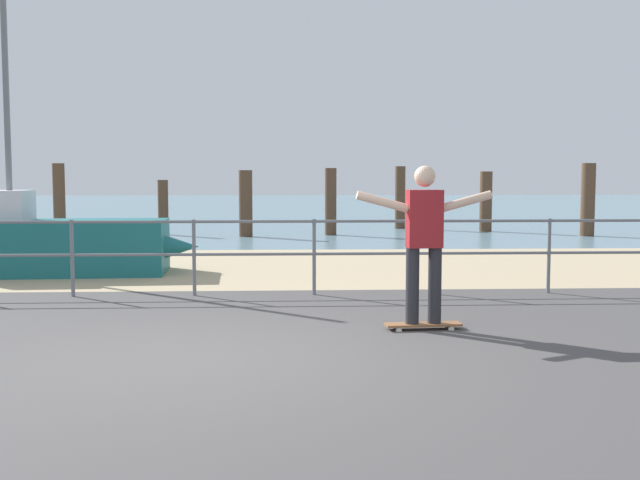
{
  "coord_description": "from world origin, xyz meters",
  "views": [
    {
      "loc": [
        0.64,
        -6.6,
        1.62
      ],
      "look_at": [
        1.05,
        2.0,
        0.9
      ],
      "focal_mm": 42.54,
      "sensor_mm": 36.0,
      "label": 1
    }
  ],
  "objects": [
    {
      "name": "beach_strip",
      "position": [
        0.0,
        7.0,
        0.0
      ],
      "size": [
        24.0,
        6.0,
        0.04
      ],
      "primitive_type": "cube",
      "color": "tan",
      "rests_on": "ground"
    },
    {
      "name": "groyne_post_2",
      "position": [
        -0.39,
        13.79,
        0.9
      ],
      "size": [
        0.36,
        0.36,
        1.8
      ],
      "primitive_type": "cylinder",
      "color": "#513826",
      "rests_on": "ground"
    },
    {
      "name": "groyne_post_1",
      "position": [
        -2.7,
        14.51,
        0.77
      ],
      "size": [
        0.29,
        0.29,
        1.54
      ],
      "primitive_type": "cylinder",
      "color": "#513826",
      "rests_on": "ground"
    },
    {
      "name": "groyne_post_4",
      "position": [
        4.24,
        16.75,
        0.97
      ],
      "size": [
        0.32,
        0.32,
        1.95
      ],
      "primitive_type": "cylinder",
      "color": "#513826",
      "rests_on": "ground"
    },
    {
      "name": "sailboat",
      "position": [
        -3.38,
        6.03,
        0.52
      ],
      "size": [
        5.0,
        1.64,
        4.64
      ],
      "color": "#19666B",
      "rests_on": "ground"
    },
    {
      "name": "sea_surface",
      "position": [
        0.0,
        35.0,
        0.0
      ],
      "size": [
        72.0,
        50.0,
        0.04
      ],
      "primitive_type": "cube",
      "color": "slate",
      "rests_on": "ground"
    },
    {
      "name": "skateboard",
      "position": [
        2.1,
        1.2,
        0.07
      ],
      "size": [
        0.81,
        0.26,
        0.08
      ],
      "color": "brown",
      "rests_on": "ground"
    },
    {
      "name": "railing_fence",
      "position": [
        -0.57,
        3.6,
        0.7
      ],
      "size": [
        12.99,
        0.05,
        1.05
      ],
      "color": "slate",
      "rests_on": "ground"
    },
    {
      "name": "groyne_post_3",
      "position": [
        1.93,
        14.23,
        0.93
      ],
      "size": [
        0.32,
        0.32,
        1.86
      ],
      "primitive_type": "cylinder",
      "color": "#513826",
      "rests_on": "ground"
    },
    {
      "name": "skateboarder",
      "position": [
        2.1,
        1.2,
        1.02
      ],
      "size": [
        1.45,
        0.23,
        1.65
      ],
      "color": "#26262B",
      "rests_on": "skateboard"
    },
    {
      "name": "groyne_post_5",
      "position": [
        6.55,
        15.34,
        0.89
      ],
      "size": [
        0.36,
        0.36,
        1.78
      ],
      "primitive_type": "cylinder",
      "color": "#513826",
      "rests_on": "ground"
    },
    {
      "name": "groyne_post_0",
      "position": [
        -5.01,
        12.76,
        0.98
      ],
      "size": [
        0.3,
        0.3,
        1.96
      ],
      "primitive_type": "cylinder",
      "color": "#513826",
      "rests_on": "ground"
    },
    {
      "name": "groyne_post_6",
      "position": [
        8.87,
        13.55,
        0.99
      ],
      "size": [
        0.37,
        0.37,
        1.99
      ],
      "primitive_type": "cylinder",
      "color": "#513826",
      "rests_on": "ground"
    },
    {
      "name": "ground_plane",
      "position": [
        0.0,
        -1.0,
        0.0
      ],
      "size": [
        24.0,
        10.0,
        0.04
      ],
      "primitive_type": "cube",
      "color": "#474444",
      "rests_on": "ground"
    }
  ]
}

